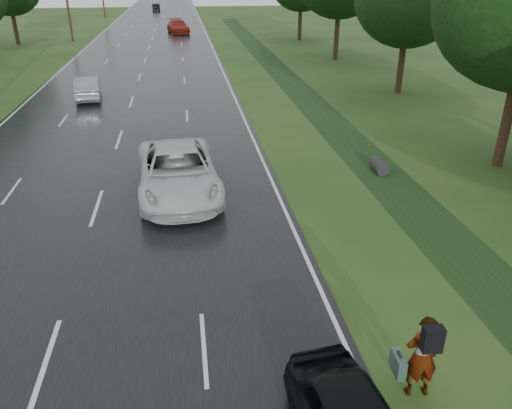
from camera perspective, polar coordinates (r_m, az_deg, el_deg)
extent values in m
plane|color=#244418|center=(12.49, -22.91, -16.55)|extent=(220.00, 220.00, 0.00)
cube|color=black|center=(54.69, -12.26, 16.65)|extent=(14.00, 180.00, 0.04)
cube|color=silver|center=(54.68, -4.88, 17.14)|extent=(0.12, 180.00, 0.01)
cube|color=silver|center=(55.51, -19.49, 15.97)|extent=(0.12, 180.00, 0.01)
cube|color=silver|center=(54.68, -12.26, 16.68)|extent=(0.12, 180.00, 0.01)
cube|color=black|center=(31.14, 7.22, 10.54)|extent=(2.20, 120.00, 0.01)
cylinder|color=#2D2D2D|center=(22.05, 13.90, 4.29)|extent=(0.56, 1.00, 0.56)
cylinder|color=#331E15|center=(24.13, 26.69, 8.33)|extent=(0.44, 0.44, 3.84)
cylinder|color=#331E15|center=(36.69, 16.21, 14.85)|extent=(0.44, 0.44, 3.52)
cylinder|color=#331E15|center=(49.51, 9.18, 18.42)|extent=(0.44, 0.44, 4.16)
cylinder|color=#331E15|center=(62.91, 5.03, 19.88)|extent=(0.44, 0.44, 3.68)
cylinder|color=#331E15|center=(64.91, -25.80, 17.70)|extent=(0.44, 0.44, 3.52)
imported|color=#A5998C|center=(10.88, 18.39, -16.15)|extent=(0.73, 0.51, 1.93)
cube|color=black|center=(10.25, 19.51, -14.29)|extent=(0.40, 0.26, 0.54)
cube|color=#3A554B|center=(10.97, 15.92, -17.10)|extent=(0.22, 0.55, 0.44)
cube|color=black|center=(10.81, 16.09, -16.08)|extent=(0.06, 0.18, 0.04)
imported|color=silver|center=(19.21, -8.90, 3.74)|extent=(3.35, 6.58, 1.78)
imported|color=gray|center=(35.48, -18.69, 12.53)|extent=(2.07, 4.53, 1.44)
imported|color=maroon|center=(70.10, -8.90, 19.46)|extent=(3.24, 5.98, 1.65)
imported|color=black|center=(107.28, -11.37, 21.22)|extent=(1.72, 4.13, 1.33)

